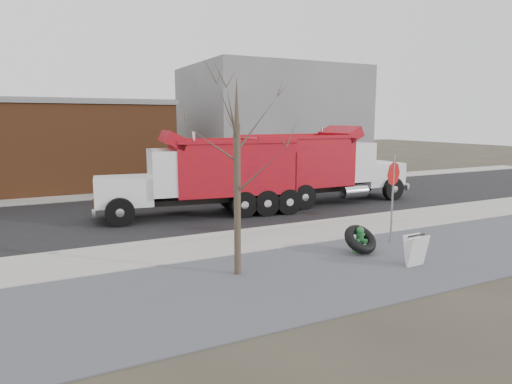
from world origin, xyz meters
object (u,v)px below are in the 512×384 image
stop_sign (393,183)px  sandwich_board (416,250)px  dump_truck_red_b (207,173)px  fire_hydrant (360,241)px  dump_truck_red_a (316,165)px  truck_tire (360,239)px

stop_sign → sandwich_board: stop_sign is taller
sandwich_board → dump_truck_red_b: (-2.69, 9.27, 1.36)m
fire_hydrant → stop_sign: 2.42m
fire_hydrant → sandwich_board: sandwich_board is taller
fire_hydrant → dump_truck_red_b: size_ratio=0.10×
sandwich_board → dump_truck_red_a: size_ratio=0.10×
truck_tire → sandwich_board: bearing=-71.4°
stop_sign → sandwich_board: (-1.20, -2.26, -1.54)m
dump_truck_red_b → truck_tire: bearing=113.6°
truck_tire → dump_truck_red_b: dump_truck_red_b is taller
fire_hydrant → dump_truck_red_a: size_ratio=0.09×
truck_tire → sandwich_board: sandwich_board is taller
fire_hydrant → dump_truck_red_a: bearing=41.1°
sandwich_board → dump_truck_red_b: bearing=103.4°
dump_truck_red_a → dump_truck_red_b: (-5.76, -0.24, -0.06)m
fire_hydrant → dump_truck_red_b: dump_truck_red_b is taller
truck_tire → stop_sign: bearing=17.8°
truck_tire → fire_hydrant: bearing=54.5°
dump_truck_red_a → dump_truck_red_b: 5.77m
stop_sign → dump_truck_red_b: (-3.89, 7.01, -0.18)m
truck_tire → dump_truck_red_b: (-2.12, 7.57, 1.37)m
sandwich_board → dump_truck_red_a: (3.08, 9.50, 1.42)m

